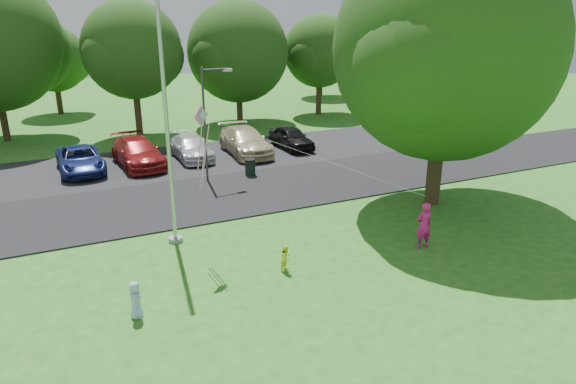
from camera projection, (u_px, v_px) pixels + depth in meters
name	position (u px, v px, depth m)	size (l,w,h in m)	color
ground	(330.00, 283.00, 15.53)	(120.00, 120.00, 0.00)	#276B1C
park_road	(231.00, 194.00, 23.21)	(60.00, 6.00, 0.06)	black
parking_strip	(193.00, 159.00, 28.77)	(42.00, 7.00, 0.06)	black
flagpole	(167.00, 127.00, 17.03)	(0.50, 0.50, 10.00)	#B7BABF
street_lamp	(208.00, 114.00, 24.09)	(1.54, 0.29, 5.46)	#3F3F44
trash_can	(250.00, 168.00, 25.73)	(0.55, 0.55, 0.87)	black
big_tree	(445.00, 54.00, 19.97)	(9.51, 8.90, 10.92)	#332316
tree_row	(176.00, 46.00, 35.02)	(64.35, 11.94, 10.88)	#332316
horizon_trees	(179.00, 56.00, 44.72)	(77.46, 7.20, 7.02)	#332316
parked_cars	(187.00, 148.00, 28.33)	(13.84, 5.27, 1.49)	navy
woman	(424.00, 225.00, 17.66)	(0.61, 0.40, 1.66)	#D71C82
child_yellow	(286.00, 258.00, 16.16)	(0.43, 0.33, 0.88)	#F1FF28
child_blue	(136.00, 300.00, 13.60)	(0.52, 0.34, 1.06)	#99BCEC
kite	(208.00, 131.00, 15.95)	(7.22, 2.85, 3.19)	pink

